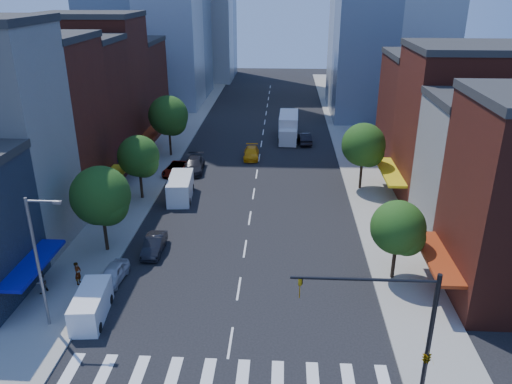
% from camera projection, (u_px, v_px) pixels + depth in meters
% --- Properties ---
extents(ground, '(220.00, 220.00, 0.00)m').
position_uv_depth(ground, '(230.00, 343.00, 31.14)').
color(ground, black).
rests_on(ground, ground).
extents(sidewalk_left, '(5.00, 120.00, 0.15)m').
position_uv_depth(sidewalk_left, '(170.00, 146.00, 68.61)').
color(sidewalk_left, gray).
rests_on(sidewalk_left, ground).
extents(sidewalk_right, '(5.00, 120.00, 0.15)m').
position_uv_depth(sidewalk_right, '(353.00, 149.00, 67.32)').
color(sidewalk_right, gray).
rests_on(sidewalk_right, ground).
extents(crosswalk, '(19.00, 3.00, 0.01)m').
position_uv_depth(crosswalk, '(225.00, 377.00, 28.37)').
color(crosswalk, silver).
rests_on(crosswalk, ground).
extents(bldg_left_2, '(12.00, 9.00, 16.00)m').
position_uv_depth(bldg_left_2, '(34.00, 127.00, 48.03)').
color(bldg_left_2, '#591E15').
rests_on(bldg_left_2, ground).
extents(bldg_left_3, '(12.00, 8.00, 15.00)m').
position_uv_depth(bldg_left_3, '(70.00, 111.00, 56.05)').
color(bldg_left_3, '#562015').
rests_on(bldg_left_3, ground).
extents(bldg_left_4, '(12.00, 9.00, 17.00)m').
position_uv_depth(bldg_left_4, '(96.00, 88.00, 63.50)').
color(bldg_left_4, '#591E15').
rests_on(bldg_left_4, ground).
extents(bldg_left_5, '(12.00, 10.00, 13.00)m').
position_uv_depth(bldg_left_5, '(120.00, 89.00, 73.02)').
color(bldg_left_5, '#562015').
rests_on(bldg_left_5, ground).
extents(bldg_right_1, '(12.00, 8.00, 12.00)m').
position_uv_depth(bldg_right_1, '(498.00, 175.00, 41.56)').
color(bldg_right_1, beige).
rests_on(bldg_right_1, ground).
extents(bldg_right_2, '(12.00, 10.00, 15.00)m').
position_uv_depth(bldg_right_2, '(465.00, 129.00, 49.27)').
color(bldg_right_2, '#591E15').
rests_on(bldg_right_2, ground).
extents(bldg_right_3, '(12.00, 10.00, 13.00)m').
position_uv_depth(bldg_right_3, '(436.00, 114.00, 58.87)').
color(bldg_right_3, '#562015').
rests_on(bldg_right_3, ground).
extents(traffic_signal, '(7.24, 2.24, 8.00)m').
position_uv_depth(traffic_signal, '(418.00, 343.00, 24.88)').
color(traffic_signal, black).
rests_on(traffic_signal, sidewalk_right).
extents(streetlight, '(2.25, 0.25, 9.00)m').
position_uv_depth(streetlight, '(39.00, 256.00, 30.64)').
color(streetlight, slate).
rests_on(streetlight, sidewalk_left).
extents(tree_left_near, '(4.80, 4.80, 7.30)m').
position_uv_depth(tree_left_near, '(102.00, 198.00, 39.91)').
color(tree_left_near, black).
rests_on(tree_left_near, sidewalk_left).
extents(tree_left_mid, '(4.20, 4.20, 6.65)m').
position_uv_depth(tree_left_mid, '(140.00, 158.00, 50.18)').
color(tree_left_mid, black).
rests_on(tree_left_mid, sidewalk_left).
extents(tree_left_far, '(5.00, 5.00, 7.75)m').
position_uv_depth(tree_left_far, '(169.00, 117.00, 62.82)').
color(tree_left_far, black).
rests_on(tree_left_far, sidewalk_left).
extents(tree_right_near, '(4.00, 4.00, 6.20)m').
position_uv_depth(tree_right_near, '(400.00, 230.00, 36.22)').
color(tree_right_near, black).
rests_on(tree_right_near, sidewalk_right).
extents(tree_right_far, '(4.60, 4.60, 7.20)m').
position_uv_depth(tree_right_far, '(365.00, 147.00, 52.54)').
color(tree_right_far, black).
rests_on(tree_right_far, sidewalk_right).
extents(parked_car_front, '(1.81, 3.89, 1.29)m').
position_uv_depth(parked_car_front, '(113.00, 274.00, 37.34)').
color(parked_car_front, silver).
rests_on(parked_car_front, ground).
extents(parked_car_second, '(1.56, 4.22, 1.38)m').
position_uv_depth(parked_car_second, '(154.00, 245.00, 41.40)').
color(parked_car_second, black).
rests_on(parked_car_second, ground).
extents(parked_car_third, '(2.78, 5.01, 1.33)m').
position_uv_depth(parked_car_third, '(176.00, 169.00, 58.46)').
color(parked_car_third, '#999999').
rests_on(parked_car_third, ground).
extents(parked_car_rear, '(2.61, 5.66, 1.60)m').
position_uv_depth(parked_car_rear, '(194.00, 165.00, 59.35)').
color(parked_car_rear, black).
rests_on(parked_car_rear, ground).
extents(cargo_van_near, '(2.26, 4.73, 1.95)m').
position_uv_depth(cargo_van_near, '(91.00, 306.00, 33.03)').
color(cargo_van_near, white).
rests_on(cargo_van_near, ground).
extents(cargo_van_far, '(2.69, 5.77, 2.39)m').
position_uv_depth(cargo_van_far, '(180.00, 188.00, 51.55)').
color(cargo_van_far, white).
rests_on(cargo_van_far, ground).
extents(taxi, '(2.00, 4.68, 1.34)m').
position_uv_depth(taxi, '(251.00, 153.00, 63.92)').
color(taxi, '#FEAA0D').
rests_on(taxi, ground).
extents(traffic_car_oncoming, '(2.04, 4.81, 1.54)m').
position_uv_depth(traffic_car_oncoming, '(304.00, 138.00, 69.79)').
color(traffic_car_oncoming, black).
rests_on(traffic_car_oncoming, ground).
extents(traffic_car_far, '(1.86, 3.99, 1.32)m').
position_uv_depth(traffic_car_far, '(287.00, 112.00, 84.48)').
color(traffic_car_far, '#999999').
rests_on(traffic_car_far, ground).
extents(box_truck, '(2.88, 8.74, 3.49)m').
position_uv_depth(box_truck, '(288.00, 128.00, 71.62)').
color(box_truck, silver).
rests_on(box_truck, ground).
extents(pedestrian_near, '(0.48, 0.68, 1.79)m').
position_uv_depth(pedestrian_near, '(78.00, 273.00, 36.68)').
color(pedestrian_near, '#999999').
rests_on(pedestrian_near, sidewalk_left).
extents(pedestrian_far, '(0.93, 1.06, 1.84)m').
position_uv_depth(pedestrian_far, '(41.00, 282.00, 35.58)').
color(pedestrian_far, '#999999').
rests_on(pedestrian_far, sidewalk_left).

